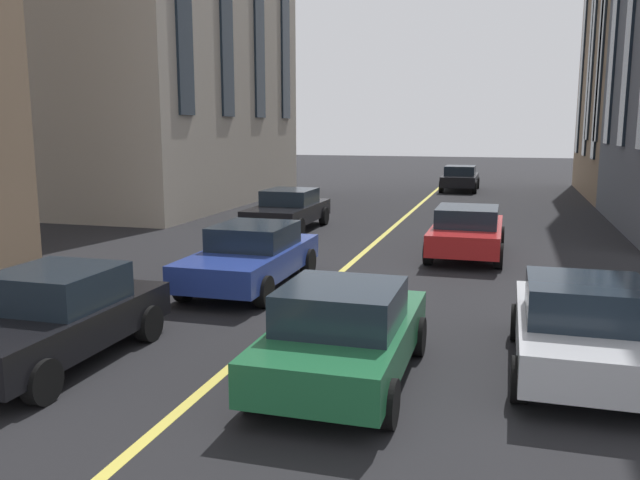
# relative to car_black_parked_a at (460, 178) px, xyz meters

# --- Properties ---
(lane_centre_line) EXTENTS (80.00, 0.16, 0.01)m
(lane_centre_line) POSITION_rel_car_black_parked_a_xyz_m (-19.14, 1.26, -0.70)
(lane_centre_line) COLOR #D8C64C
(lane_centre_line) RESTS_ON ground_plane
(car_black_parked_a) EXTENTS (4.40, 1.95, 1.37)m
(car_black_parked_a) POSITION_rel_car_black_parked_a_xyz_m (0.00, 0.00, 0.00)
(car_black_parked_a) COLOR black
(car_black_parked_a) RESTS_ON ground_plane
(car_red_trailing) EXTENTS (4.40, 1.95, 1.37)m
(car_red_trailing) POSITION_rel_car_black_parked_a_xyz_m (-18.65, -1.53, 0.00)
(car_red_trailing) COLOR #B21E1E
(car_red_trailing) RESTS_ON ground_plane
(car_green_near) EXTENTS (3.90, 1.89, 1.40)m
(car_green_near) POSITION_rel_car_black_parked_a_xyz_m (-28.15, -0.47, -0.00)
(car_green_near) COLOR #1E6038
(car_green_near) RESTS_ON ground_plane
(car_silver_parked_b) EXTENTS (3.90, 1.89, 1.40)m
(car_silver_parked_b) POSITION_rel_car_black_parked_a_xyz_m (-26.96, -3.64, -0.00)
(car_silver_parked_b) COLOR #B7BABF
(car_silver_parked_b) RESTS_ON ground_plane
(car_black_far) EXTENTS (3.90, 1.89, 1.40)m
(car_black_far) POSITION_rel_car_black_parked_a_xyz_m (-28.62, 3.87, -0.00)
(car_black_far) COLOR black
(car_black_far) RESTS_ON ground_plane
(car_blue_mid) EXTENTS (4.40, 1.95, 1.37)m
(car_blue_mid) POSITION_rel_car_black_parked_a_xyz_m (-23.47, 2.79, 0.00)
(car_blue_mid) COLOR navy
(car_blue_mid) RESTS_ON ground_plane
(car_black_oncoming) EXTENTS (4.40, 1.95, 1.37)m
(car_black_oncoming) POSITION_rel_car_black_parked_a_xyz_m (-15.63, 4.62, 0.00)
(car_black_oncoming) COLOR black
(car_black_oncoming) RESTS_ON ground_plane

